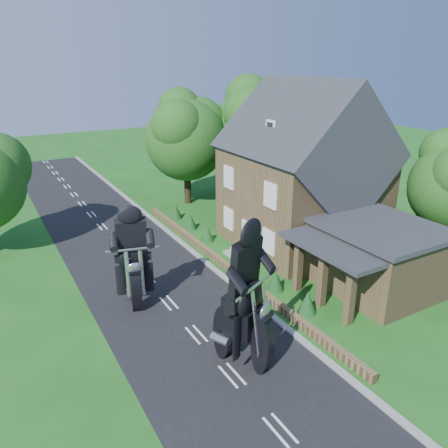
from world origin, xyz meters
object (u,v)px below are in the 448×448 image
motorcycle_lead (244,343)px  annex (376,256)px  garden_wall (225,265)px  house (303,176)px  motorcycle_follow (136,290)px

motorcycle_lead → annex: bearing=165.7°
garden_wall → house: size_ratio=2.15×
house → annex: (-0.62, -6.80, -2.58)m
annex → motorcycle_follow: (-11.23, 4.57, -1.01)m
house → garden_wall: bearing=-170.8°
motorcycle_follow → annex: bearing=172.8°
garden_wall → annex: (5.57, -5.80, 1.57)m
motorcycle_lead → motorcycle_follow: bearing=-96.9°
garden_wall → motorcycle_follow: motorcycle_follow is taller
garden_wall → annex: 8.19m
garden_wall → annex: bearing=-46.2°
garden_wall → motorcycle_lead: (-3.53, -7.58, 0.71)m
house → annex: bearing=-95.2°
motorcycle_follow → house: bearing=-154.4°
garden_wall → motorcycle_follow: bearing=-167.7°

